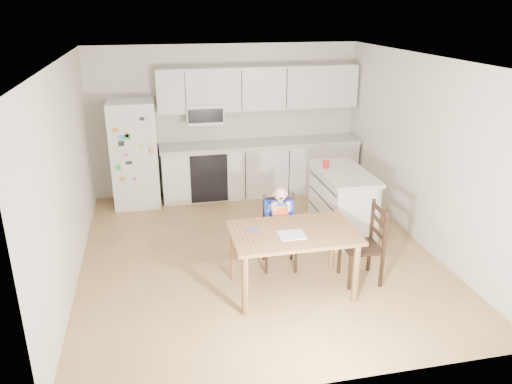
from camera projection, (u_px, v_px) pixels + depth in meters
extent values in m
cube|color=olive|center=(257.00, 253.00, 6.62)|extent=(4.50, 5.00, 0.01)
cube|color=beige|center=(226.00, 120.00, 8.46)|extent=(4.50, 0.02, 2.50)
cube|color=beige|center=(66.00, 175.00, 5.74)|extent=(0.02, 5.00, 2.50)
cube|color=beige|center=(423.00, 152.00, 6.62)|extent=(0.02, 5.00, 2.50)
cube|color=white|center=(257.00, 59.00, 5.73)|extent=(4.50, 5.00, 0.01)
cube|color=silver|center=(134.00, 154.00, 7.98)|extent=(0.72, 0.70, 1.70)
cube|color=silver|center=(260.00, 169.00, 8.58)|extent=(3.34, 0.60, 0.86)
cube|color=beige|center=(261.00, 144.00, 8.41)|extent=(3.37, 0.62, 0.05)
cube|color=black|center=(209.00, 179.00, 8.12)|extent=(0.60, 0.02, 0.80)
cube|color=silver|center=(259.00, 88.00, 8.22)|extent=(3.34, 0.34, 0.70)
cube|color=silver|center=(204.00, 113.00, 8.14)|extent=(0.60, 0.38, 0.33)
cube|color=silver|center=(342.00, 204.00, 7.07)|extent=(0.60, 1.20, 0.88)
cube|color=beige|center=(344.00, 173.00, 6.91)|extent=(0.66, 1.25, 0.05)
cylinder|color=#B41D1A|center=(326.00, 164.00, 7.02)|extent=(0.09, 0.09, 0.11)
cube|color=brown|center=(293.00, 233.00, 5.51)|extent=(1.39, 0.89, 0.04)
cylinder|color=brown|center=(245.00, 285.00, 5.19)|extent=(0.07, 0.07, 0.71)
cylinder|color=brown|center=(233.00, 253.00, 5.86)|extent=(0.07, 0.07, 0.71)
cylinder|color=brown|center=(356.00, 273.00, 5.43)|extent=(0.07, 0.07, 0.71)
cylinder|color=brown|center=(332.00, 243.00, 6.10)|extent=(0.07, 0.07, 0.71)
cube|color=silver|center=(291.00, 235.00, 5.40)|extent=(0.29, 0.25, 0.01)
cylinder|color=blue|center=(252.00, 230.00, 5.51)|extent=(0.12, 0.06, 0.02)
cube|color=black|center=(280.00, 236.00, 6.15)|extent=(0.45, 0.45, 0.03)
cube|color=black|center=(266.00, 259.00, 6.04)|extent=(0.04, 0.04, 0.40)
cube|color=black|center=(264.00, 246.00, 6.38)|extent=(0.04, 0.04, 0.40)
cube|color=black|center=(296.00, 258.00, 6.07)|extent=(0.04, 0.04, 0.40)
cube|color=black|center=(292.00, 245.00, 6.40)|extent=(0.04, 0.04, 0.40)
cube|color=black|center=(278.00, 212.00, 6.23)|extent=(0.40, 0.09, 0.47)
cube|color=blue|center=(280.00, 232.00, 6.13)|extent=(0.40, 0.37, 0.09)
cube|color=blue|center=(279.00, 212.00, 6.18)|extent=(0.36, 0.11, 0.32)
cube|color=#6292D7|center=(280.00, 229.00, 6.09)|extent=(0.31, 0.28, 0.02)
cube|color=#313FB0|center=(280.00, 211.00, 6.04)|extent=(0.22, 0.16, 0.25)
cube|color=red|center=(281.00, 214.00, 5.99)|extent=(0.18, 0.04, 0.19)
sphere|color=beige|center=(280.00, 194.00, 5.95)|extent=(0.18, 0.18, 0.16)
ellipsoid|color=olive|center=(281.00, 193.00, 5.94)|extent=(0.18, 0.17, 0.13)
cube|color=black|center=(361.00, 247.00, 5.83)|extent=(0.44, 0.44, 0.03)
cube|color=black|center=(339.00, 258.00, 6.05)|extent=(0.04, 0.04, 0.42)
cube|color=black|center=(369.00, 255.00, 6.11)|extent=(0.04, 0.04, 0.42)
cube|color=black|center=(350.00, 273.00, 5.70)|extent=(0.04, 0.04, 0.42)
cube|color=black|center=(381.00, 271.00, 5.76)|extent=(0.04, 0.04, 0.42)
cube|color=black|center=(379.00, 225.00, 5.76)|extent=(0.05, 0.42, 0.50)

